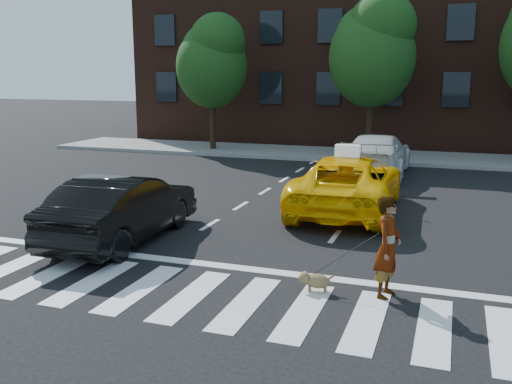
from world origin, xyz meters
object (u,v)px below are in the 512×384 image
tree_left (212,58)px  black_sedan (123,208)px  white_suv (377,155)px  woman (388,247)px  dog (315,280)px  tree_mid (373,47)px  taxi (348,184)px

tree_left → black_sedan: size_ratio=1.40×
white_suv → woman: size_ratio=3.05×
black_sedan → dog: (4.85, -1.61, -0.55)m
white_suv → dog: white_suv is taller
white_suv → black_sedan: bearing=66.9°
black_sedan → white_suv: bearing=-114.2°
woman → dog: size_ratio=2.76×
tree_mid → dog: bearing=-85.0°
taxi → white_suv: size_ratio=1.04×
woman → black_sedan: bearing=88.4°
woman → tree_left: bearing=43.9°
taxi → tree_mid: bearing=-87.0°
white_suv → woman: woman is taller
white_suv → dog: (0.56, -12.09, -0.56)m
black_sedan → woman: woman is taller
tree_mid → woman: (2.62, -15.90, -3.97)m
tree_mid → black_sedan: size_ratio=1.53×
tree_left → woman: tree_left is taller
black_sedan → woman: bearing=165.1°
black_sedan → tree_left: bearing=-76.2°
black_sedan → white_suv: size_ratio=0.87×
taxi → dog: bearing=93.2°
tree_left → taxi: size_ratio=1.16×
white_suv → dog: size_ratio=8.43×
woman → dog: (-1.20, -0.21, -0.66)m
black_sedan → dog: bearing=159.7°
tree_mid → black_sedan: 15.45m
dog → white_suv: bearing=77.8°
taxi → woman: (1.76, -5.90, 0.10)m
tree_mid → black_sedan: bearing=-103.3°
taxi → woman: woman is taller
white_suv → tree_mid: bearing=-78.7°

